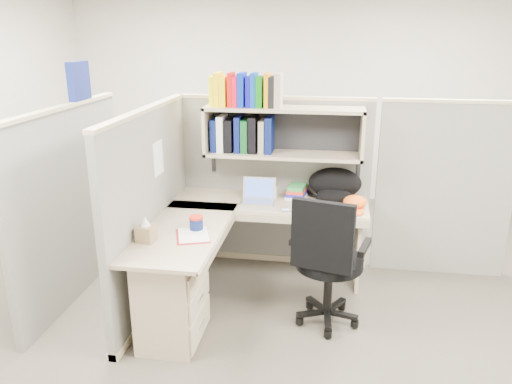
% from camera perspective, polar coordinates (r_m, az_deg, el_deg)
% --- Properties ---
extents(ground, '(6.00, 6.00, 0.00)m').
position_cam_1_polar(ground, '(4.28, 0.46, -12.87)').
color(ground, '#39352C').
rests_on(ground, ground).
extents(room_shell, '(6.00, 6.00, 6.00)m').
position_cam_1_polar(room_shell, '(3.72, 0.52, 9.10)').
color(room_shell, '#B0AA9F').
rests_on(room_shell, ground).
extents(cubicle, '(3.79, 1.84, 1.95)m').
position_cam_1_polar(cubicle, '(4.38, -3.38, 0.87)').
color(cubicle, slate).
rests_on(cubicle, ground).
extents(desk, '(1.74, 1.75, 0.73)m').
position_cam_1_polar(desk, '(3.90, -6.18, -8.89)').
color(desk, tan).
rests_on(desk, ground).
extents(laptop, '(0.30, 0.30, 0.21)m').
position_cam_1_polar(laptop, '(4.42, 0.20, 0.09)').
color(laptop, '#AAAAAE').
rests_on(laptop, desk).
extents(backpack, '(0.57, 0.50, 0.28)m').
position_cam_1_polar(backpack, '(4.53, 8.99, 0.79)').
color(backpack, black).
rests_on(backpack, desk).
extents(orange_cap, '(0.23, 0.26, 0.11)m').
position_cam_1_polar(orange_cap, '(4.38, 11.23, -1.12)').
color(orange_cap, '#DD5613').
rests_on(orange_cap, desk).
extents(snack_canister, '(0.11, 0.11, 0.11)m').
position_cam_1_polar(snack_canister, '(3.87, -6.85, -3.50)').
color(snack_canister, '#0D1A51').
rests_on(snack_canister, desk).
extents(tissue_box, '(0.13, 0.13, 0.19)m').
position_cam_1_polar(tissue_box, '(3.70, -12.49, -4.15)').
color(tissue_box, '#917652').
rests_on(tissue_box, desk).
extents(mouse, '(0.10, 0.08, 0.03)m').
position_cam_1_polar(mouse, '(4.24, 3.40, -2.05)').
color(mouse, '#98ABD8').
rests_on(mouse, desk).
extents(paper_cup, '(0.09, 0.09, 0.11)m').
position_cam_1_polar(paper_cup, '(4.55, 1.91, -0.05)').
color(paper_cup, white).
rests_on(paper_cup, desk).
extents(book_stack, '(0.20, 0.26, 0.11)m').
position_cam_1_polar(book_stack, '(4.59, 4.68, 0.09)').
color(book_stack, gray).
rests_on(book_stack, desk).
extents(loose_paper, '(0.31, 0.35, 0.00)m').
position_cam_1_polar(loose_paper, '(3.79, -7.15, -4.86)').
color(loose_paper, white).
rests_on(loose_paper, desk).
extents(task_chair, '(0.61, 0.56, 1.08)m').
position_cam_1_polar(task_chair, '(3.88, 8.10, -10.06)').
color(task_chair, black).
rests_on(task_chair, ground).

